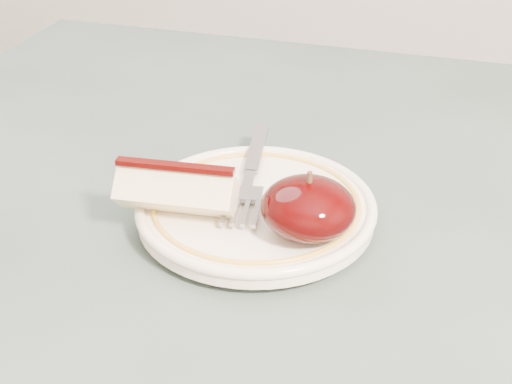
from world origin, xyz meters
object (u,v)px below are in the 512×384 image
(plate, at_px, (256,207))
(apple_half, at_px, (308,208))
(fork, at_px, (250,173))
(table, at_px, (281,334))

(plate, relative_size, apple_half, 2.74)
(apple_half, xyz_separation_m, fork, (-0.06, 0.06, -0.02))
(table, height_order, fork, fork)
(table, relative_size, plate, 4.78)
(table, bearing_deg, apple_half, -9.13)
(apple_half, bearing_deg, table, 170.87)
(fork, bearing_deg, plate, -166.68)
(plate, height_order, apple_half, apple_half)
(table, height_order, apple_half, apple_half)
(table, xyz_separation_m, apple_half, (0.02, -0.00, 0.13))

